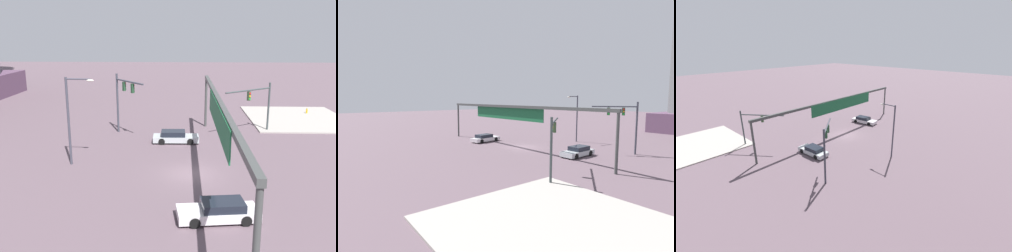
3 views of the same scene
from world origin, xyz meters
TOP-DOWN VIEW (x-y plane):
  - ground_plane at (0.00, 0.00)m, footprint 222.90×222.90m
  - sidewalk_corner at (19.47, -14.07)m, footprint 14.41×12.25m
  - traffic_signal_near_corner at (11.20, 6.98)m, footprint 4.33×3.47m
  - traffic_signal_opposite_side at (12.38, -7.61)m, footprint 4.11×5.41m
  - streetlamp_curved_arm at (1.73, 9.67)m, footprint 0.37×2.39m
  - overhead_sign_gantry at (-0.49, -2.02)m, footprint 30.72×0.43m
  - sedan_car_approaching at (8.42, 1.35)m, footprint 1.96×4.62m
  - sedan_car_waiting_far at (-7.23, -1.59)m, footprint 2.38×4.99m

SIDE VIEW (x-z plane):
  - ground_plane at x=0.00m, z-range 0.00..0.00m
  - sidewalk_corner at x=19.47m, z-range 0.00..0.15m
  - sedan_car_approaching at x=8.42m, z-range -0.03..1.18m
  - sedan_car_waiting_far at x=-7.23m, z-range -0.03..1.18m
  - traffic_signal_opposite_side at x=12.38m, z-range 0.99..6.45m
  - streetlamp_curved_arm at x=1.73m, z-range 0.62..7.97m
  - traffic_signal_near_corner at x=11.20m, z-range 1.16..7.66m
  - overhead_sign_gantry at x=-0.49m, z-range 2.15..8.14m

